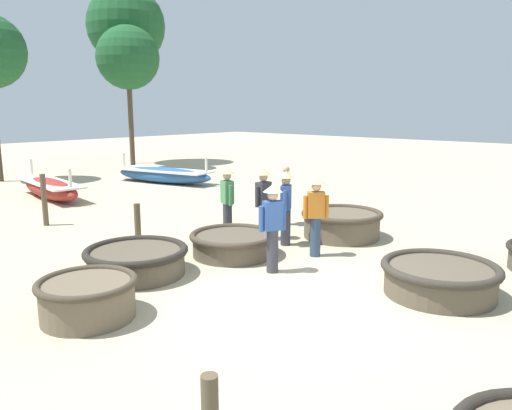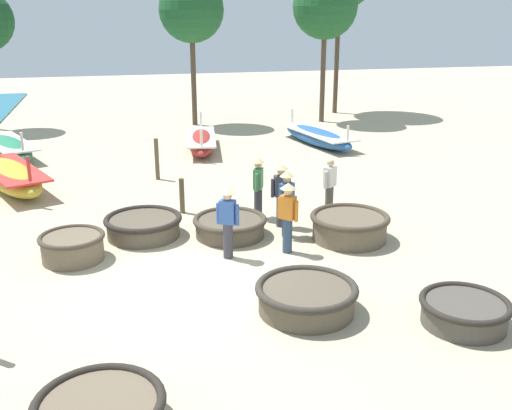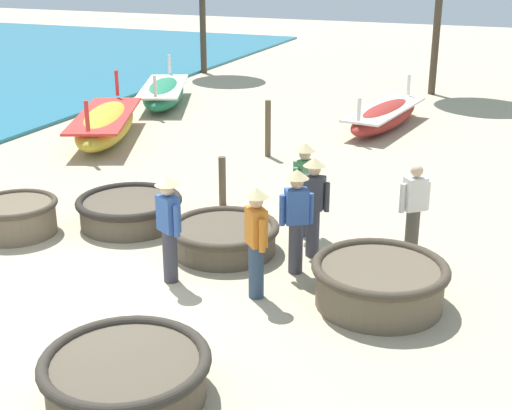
{
  "view_description": "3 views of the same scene",
  "coord_description": "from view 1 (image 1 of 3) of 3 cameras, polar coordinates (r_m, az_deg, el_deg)",
  "views": [
    {
      "loc": [
        -6.05,
        -4.57,
        3.05
      ],
      "look_at": [
        2.42,
        3.04,
        0.81
      ],
      "focal_mm": 35.0,
      "sensor_mm": 36.0,
      "label": 1
    },
    {
      "loc": [
        -1.38,
        -11.09,
        5.41
      ],
      "look_at": [
        1.65,
        1.95,
        0.95
      ],
      "focal_mm": 42.0,
      "sensor_mm": 36.0,
      "label": 2
    },
    {
      "loc": [
        5.65,
        -7.35,
        4.78
      ],
      "look_at": [
        1.78,
        2.27,
        0.99
      ],
      "focal_mm": 50.0,
      "sensor_mm": 36.0,
      "label": 3
    }
  ],
  "objects": [
    {
      "name": "mooring_post_shoreline",
      "position": [
        11.32,
        -13.37,
        -2.27
      ],
      "size": [
        0.14,
        0.14,
        0.98
      ],
      "primitive_type": "cylinder",
      "color": "brown",
      "rests_on": "ground"
    },
    {
      "name": "coracle_far_left",
      "position": [
        12.03,
        9.77,
        -2.02
      ],
      "size": [
        1.93,
        1.93,
        0.64
      ],
      "color": "brown",
      "rests_on": "ground"
    },
    {
      "name": "long_boat_green_hull",
      "position": [
        18.39,
        -22.45,
        1.81
      ],
      "size": [
        1.59,
        4.33,
        1.19
      ],
      "color": "maroon",
      "rests_on": "ground"
    },
    {
      "name": "fisherman_hauling",
      "position": [
        11.08,
        3.43,
        0.2
      ],
      "size": [
        0.46,
        0.37,
        1.67
      ],
      "color": "#383842",
      "rests_on": "ground"
    },
    {
      "name": "mooring_post_inland",
      "position": [
        14.1,
        -23.04,
        0.54
      ],
      "size": [
        0.14,
        0.14,
        1.36
      ],
      "primitive_type": "cylinder",
      "color": "brown",
      "rests_on": "ground"
    },
    {
      "name": "fisherman_with_hat",
      "position": [
        9.22,
        1.91,
        -2.01
      ],
      "size": [
        0.47,
        0.36,
        1.67
      ],
      "color": "#383842",
      "rests_on": "ground"
    },
    {
      "name": "coracle_beside_post",
      "position": [
        8.82,
        20.27,
        -7.79
      ],
      "size": [
        1.92,
        1.92,
        0.54
      ],
      "color": "brown",
      "rests_on": "ground"
    },
    {
      "name": "coracle_front_right",
      "position": [
        7.8,
        -18.7,
        -9.93
      ],
      "size": [
        1.46,
        1.46,
        0.6
      ],
      "color": "brown",
      "rests_on": "ground"
    },
    {
      "name": "ground_plane",
      "position": [
        8.17,
        4.61,
        -10.83
      ],
      "size": [
        80.0,
        80.0,
        0.0
      ],
      "primitive_type": "plane",
      "color": "#BCAD8C"
    },
    {
      "name": "fisherman_crouching",
      "position": [
        10.3,
        6.86,
        -0.69
      ],
      "size": [
        0.39,
        0.41,
        1.67
      ],
      "color": "#2D425B",
      "rests_on": "ground"
    },
    {
      "name": "long_boat_white_hull",
      "position": [
        20.87,
        -10.53,
        3.44
      ],
      "size": [
        2.22,
        4.81,
        1.15
      ],
      "color": "#285693",
      "rests_on": "ground"
    },
    {
      "name": "tree_left_mid",
      "position": [
        25.81,
        -14.43,
        15.94
      ],
      "size": [
        3.04,
        3.04,
        6.93
      ],
      "color": "#4C3D2D",
      "rests_on": "ground"
    },
    {
      "name": "fisherman_by_coracle",
      "position": [
        11.78,
        -3.3,
        0.86
      ],
      "size": [
        0.36,
        0.49,
        1.67
      ],
      "color": "#383842",
      "rests_on": "ground"
    },
    {
      "name": "coracle_far_right",
      "position": [
        9.5,
        -13.51,
        -6.09
      ],
      "size": [
        1.91,
        1.91,
        0.53
      ],
      "color": "brown",
      "rests_on": "ground"
    },
    {
      "name": "coracle_nearest",
      "position": [
        10.45,
        -2.62,
        -4.33
      ],
      "size": [
        1.83,
        1.83,
        0.49
      ],
      "color": "brown",
      "rests_on": "ground"
    },
    {
      "name": "fisherman_standing_left",
      "position": [
        13.05,
        3.41,
        1.33
      ],
      "size": [
        0.43,
        0.38,
        1.57
      ],
      "color": "#4C473D",
      "rests_on": "ground"
    },
    {
      "name": "tree_right_mid",
      "position": [
        28.77,
        -14.62,
        19.16
      ],
      "size": [
        4.09,
        4.09,
        9.32
      ],
      "color": "#4C3D2D",
      "rests_on": "ground"
    },
    {
      "name": "fisherman_standing_right",
      "position": [
        11.56,
        0.85,
        0.68
      ],
      "size": [
        0.53,
        0.36,
        1.67
      ],
      "color": "#383842",
      "rests_on": "ground"
    }
  ]
}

